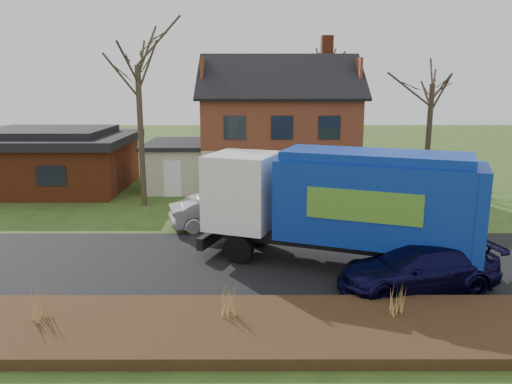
{
  "coord_description": "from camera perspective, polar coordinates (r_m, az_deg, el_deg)",
  "views": [
    {
      "loc": [
        0.52,
        -17.24,
        6.43
      ],
      "look_at": [
        0.56,
        2.5,
        2.08
      ],
      "focal_mm": 35.0,
      "sensor_mm": 36.0,
      "label": 1
    }
  ],
  "objects": [
    {
      "name": "ranch_house",
      "position": [
        33.06,
        -22.4,
        3.46
      ],
      "size": [
        9.8,
        8.2,
        3.7
      ],
      "color": "brown",
      "rests_on": "ground"
    },
    {
      "name": "tree_front_east",
      "position": [
        28.68,
        19.67,
        13.62
      ],
      "size": [
        3.27,
        3.27,
        9.08
      ],
      "color": "#382C21",
      "rests_on": "ground"
    },
    {
      "name": "mulch_verge",
      "position": [
        13.5,
        -2.4,
        -15.29
      ],
      "size": [
        80.0,
        3.5,
        0.3
      ],
      "primitive_type": "cube",
      "color": "black",
      "rests_on": "ground"
    },
    {
      "name": "road",
      "position": [
        18.4,
        -1.74,
        -7.99
      ],
      "size": [
        80.0,
        7.0,
        0.02
      ],
      "primitive_type": "cube",
      "color": "black",
      "rests_on": "ground"
    },
    {
      "name": "tree_back",
      "position": [
        39.46,
        7.87,
        15.56
      ],
      "size": [
        3.28,
        3.28,
        10.4
      ],
      "color": "#3F3625",
      "rests_on": "ground"
    },
    {
      "name": "navy_wagon",
      "position": [
        16.59,
        18.02,
        -8.24
      ],
      "size": [
        5.46,
        3.15,
        1.49
      ],
      "primitive_type": "imported",
      "rotation": [
        0.0,
        0.0,
        -1.35
      ],
      "color": "black",
      "rests_on": "ground"
    },
    {
      "name": "ground",
      "position": [
        18.41,
        -1.74,
        -8.02
      ],
      "size": [
        120.0,
        120.0,
        0.0
      ],
      "primitive_type": "plane",
      "color": "#2E4617",
      "rests_on": "ground"
    },
    {
      "name": "garbage_truck",
      "position": [
        17.68,
        9.99,
        -0.95
      ],
      "size": [
        9.98,
        5.86,
        4.15
      ],
      "rotation": [
        0.0,
        0.0,
        -0.36
      ],
      "color": "black",
      "rests_on": "ground"
    },
    {
      "name": "grass_clump_west",
      "position": [
        14.51,
        -23.3,
        -11.55
      ],
      "size": [
        0.36,
        0.3,
        0.96
      ],
      "color": "tan",
      "rests_on": "mulch_verge"
    },
    {
      "name": "silver_sedan",
      "position": [
        22.52,
        -4.02,
        -2.21
      ],
      "size": [
        4.82,
        2.76,
        1.5
      ],
      "primitive_type": "imported",
      "rotation": [
        0.0,
        0.0,
        1.84
      ],
      "color": "#B6B9BF",
      "rests_on": "ground"
    },
    {
      "name": "main_house",
      "position": [
        31.26,
        1.69,
        8.01
      ],
      "size": [
        12.95,
        8.95,
        9.26
      ],
      "color": "beige",
      "rests_on": "ground"
    },
    {
      "name": "grass_clump_east",
      "position": [
        14.23,
        15.81,
        -11.55
      ],
      "size": [
        0.37,
        0.3,
        0.92
      ],
      "color": "tan",
      "rests_on": "mulch_verge"
    },
    {
      "name": "tree_front_west",
      "position": [
        26.69,
        -13.52,
        16.22
      ],
      "size": [
        3.41,
        3.41,
        10.13
      ],
      "color": "#3F3425",
      "rests_on": "ground"
    },
    {
      "name": "grass_clump_mid",
      "position": [
        13.64,
        -3.0,
        -12.25
      ],
      "size": [
        0.31,
        0.26,
        0.87
      ],
      "color": "tan",
      "rests_on": "mulch_verge"
    }
  ]
}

